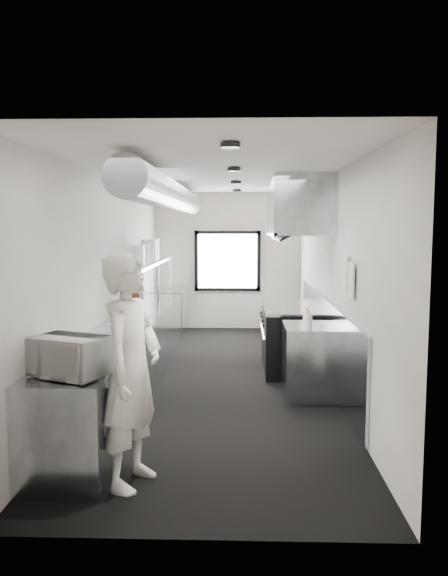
# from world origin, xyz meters

# --- Properties ---
(floor) EXTENTS (3.00, 8.00, 0.01)m
(floor) POSITION_xyz_m (0.00, 0.00, 0.00)
(floor) COLOR black
(floor) RESTS_ON ground
(ceiling) EXTENTS (3.00, 8.00, 0.01)m
(ceiling) POSITION_xyz_m (0.00, 0.00, 2.80)
(ceiling) COLOR silver
(ceiling) RESTS_ON wall_back
(wall_back) EXTENTS (3.00, 0.02, 2.80)m
(wall_back) POSITION_xyz_m (0.00, 4.00, 1.40)
(wall_back) COLOR silver
(wall_back) RESTS_ON floor
(wall_front) EXTENTS (3.00, 0.02, 2.80)m
(wall_front) POSITION_xyz_m (0.00, -4.00, 1.40)
(wall_front) COLOR silver
(wall_front) RESTS_ON floor
(wall_left) EXTENTS (0.02, 8.00, 2.80)m
(wall_left) POSITION_xyz_m (-1.50, 0.00, 1.40)
(wall_left) COLOR silver
(wall_left) RESTS_ON floor
(wall_right) EXTENTS (0.02, 8.00, 2.80)m
(wall_right) POSITION_xyz_m (1.50, 0.00, 1.40)
(wall_right) COLOR silver
(wall_right) RESTS_ON floor
(wall_cladding) EXTENTS (0.03, 5.50, 1.10)m
(wall_cladding) POSITION_xyz_m (1.48, 0.30, 0.55)
(wall_cladding) COLOR #8D939A
(wall_cladding) RESTS_ON wall_right
(hvac_duct) EXTENTS (0.40, 6.40, 0.40)m
(hvac_duct) POSITION_xyz_m (-0.70, 0.40, 2.55)
(hvac_duct) COLOR gray
(hvac_duct) RESTS_ON ceiling
(service_window) EXTENTS (1.36, 0.05, 1.25)m
(service_window) POSITION_xyz_m (0.00, 3.96, 1.40)
(service_window) COLOR silver
(service_window) RESTS_ON wall_back
(exhaust_hood) EXTENTS (0.81, 2.20, 0.88)m
(exhaust_hood) POSITION_xyz_m (1.10, 0.70, 2.39)
(exhaust_hood) COLOR #8D939A
(exhaust_hood) RESTS_ON ceiling
(prep_counter) EXTENTS (0.70, 6.00, 0.90)m
(prep_counter) POSITION_xyz_m (-1.15, -0.50, 0.45)
(prep_counter) COLOR #8D939A
(prep_counter) RESTS_ON floor
(pass_shelf) EXTENTS (0.45, 3.00, 0.68)m
(pass_shelf) POSITION_xyz_m (-1.19, 1.00, 1.54)
(pass_shelf) COLOR #8D939A
(pass_shelf) RESTS_ON prep_counter
(range) EXTENTS (0.88, 1.60, 0.94)m
(range) POSITION_xyz_m (1.04, 0.70, 0.47)
(range) COLOR black
(range) RESTS_ON floor
(bottle_station) EXTENTS (0.65, 0.80, 0.90)m
(bottle_station) POSITION_xyz_m (1.15, -0.70, 0.45)
(bottle_station) COLOR #8D939A
(bottle_station) RESTS_ON floor
(far_work_table) EXTENTS (0.70, 1.20, 0.90)m
(far_work_table) POSITION_xyz_m (-1.15, 3.20, 0.45)
(far_work_table) COLOR #8D939A
(far_work_table) RESTS_ON floor
(notice_sheet_a) EXTENTS (0.02, 0.28, 0.38)m
(notice_sheet_a) POSITION_xyz_m (1.47, -1.20, 1.60)
(notice_sheet_a) COLOR white
(notice_sheet_a) RESTS_ON wall_right
(notice_sheet_b) EXTENTS (0.02, 0.28, 0.38)m
(notice_sheet_b) POSITION_xyz_m (1.47, -1.55, 1.55)
(notice_sheet_b) COLOR white
(notice_sheet_b) RESTS_ON wall_right
(line_cook) EXTENTS (0.63, 0.80, 1.92)m
(line_cook) POSITION_xyz_m (-0.60, -3.16, 0.96)
(line_cook) COLOR silver
(line_cook) RESTS_ON floor
(microwave) EXTENTS (0.66, 0.59, 0.33)m
(microwave) POSITION_xyz_m (-1.12, -3.14, 1.06)
(microwave) COLOR silver
(microwave) RESTS_ON prep_counter
(deli_tub_a) EXTENTS (0.17, 0.17, 0.11)m
(deli_tub_a) POSITION_xyz_m (-1.26, -2.61, 0.95)
(deli_tub_a) COLOR silver
(deli_tub_a) RESTS_ON prep_counter
(deli_tub_b) EXTENTS (0.17, 0.17, 0.10)m
(deli_tub_b) POSITION_xyz_m (-1.35, -2.42, 0.95)
(deli_tub_b) COLOR silver
(deli_tub_b) RESTS_ON prep_counter
(newspaper) EXTENTS (0.39, 0.47, 0.01)m
(newspaper) POSITION_xyz_m (-0.95, -1.70, 0.91)
(newspaper) COLOR silver
(newspaper) RESTS_ON prep_counter
(small_plate) EXTENTS (0.20, 0.20, 0.01)m
(small_plate) POSITION_xyz_m (-1.08, -1.40, 0.91)
(small_plate) COLOR white
(small_plate) RESTS_ON prep_counter
(pastry) EXTENTS (0.10, 0.10, 0.10)m
(pastry) POSITION_xyz_m (-1.08, -1.40, 0.96)
(pastry) COLOR #DAB172
(pastry) RESTS_ON small_plate
(cutting_board) EXTENTS (0.46, 0.62, 0.02)m
(cutting_board) POSITION_xyz_m (-1.13, -0.55, 0.91)
(cutting_board) COLOR silver
(cutting_board) RESTS_ON prep_counter
(knife_block) EXTENTS (0.18, 0.26, 0.26)m
(knife_block) POSITION_xyz_m (-1.26, 0.48, 1.03)
(knife_block) COLOR brown
(knife_block) RESTS_ON prep_counter
(plate_stack_a) EXTENTS (0.30, 0.30, 0.28)m
(plate_stack_a) POSITION_xyz_m (-1.19, 0.26, 1.71)
(plate_stack_a) COLOR white
(plate_stack_a) RESTS_ON pass_shelf
(plate_stack_b) EXTENTS (0.27, 0.27, 0.28)m
(plate_stack_b) POSITION_xyz_m (-1.17, 0.70, 1.71)
(plate_stack_b) COLOR white
(plate_stack_b) RESTS_ON pass_shelf
(plate_stack_c) EXTENTS (0.32, 0.32, 0.34)m
(plate_stack_c) POSITION_xyz_m (-1.18, 1.26, 1.74)
(plate_stack_c) COLOR white
(plate_stack_c) RESTS_ON pass_shelf
(plate_stack_d) EXTENTS (0.27, 0.27, 0.34)m
(plate_stack_d) POSITION_xyz_m (-1.17, 1.60, 1.74)
(plate_stack_d) COLOR white
(plate_stack_d) RESTS_ON pass_shelf
(squeeze_bottle_a) EXTENTS (0.07, 0.07, 0.19)m
(squeeze_bottle_a) POSITION_xyz_m (1.10, -1.00, 1.00)
(squeeze_bottle_a) COLOR silver
(squeeze_bottle_a) RESTS_ON bottle_station
(squeeze_bottle_b) EXTENTS (0.07, 0.07, 0.17)m
(squeeze_bottle_b) POSITION_xyz_m (1.08, -0.87, 0.98)
(squeeze_bottle_b) COLOR silver
(squeeze_bottle_b) RESTS_ON bottle_station
(squeeze_bottle_c) EXTENTS (0.07, 0.07, 0.19)m
(squeeze_bottle_c) POSITION_xyz_m (1.10, -0.68, 1.00)
(squeeze_bottle_c) COLOR silver
(squeeze_bottle_c) RESTS_ON bottle_station
(squeeze_bottle_d) EXTENTS (0.06, 0.06, 0.16)m
(squeeze_bottle_d) POSITION_xyz_m (1.09, -0.57, 0.98)
(squeeze_bottle_d) COLOR silver
(squeeze_bottle_d) RESTS_ON bottle_station
(squeeze_bottle_e) EXTENTS (0.06, 0.06, 0.16)m
(squeeze_bottle_e) POSITION_xyz_m (1.14, -0.42, 0.98)
(squeeze_bottle_e) COLOR silver
(squeeze_bottle_e) RESTS_ON bottle_station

